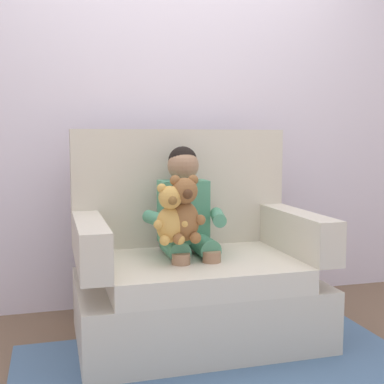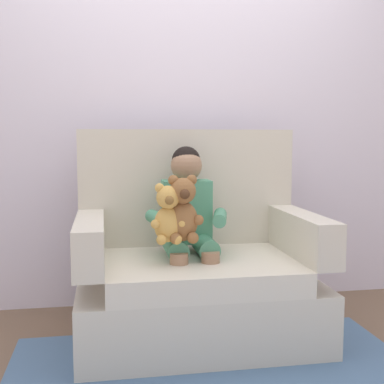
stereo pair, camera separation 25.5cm
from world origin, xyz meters
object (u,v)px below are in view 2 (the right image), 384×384
at_px(plush_honey, 168,215).
at_px(seated_child, 188,216).
at_px(armchair, 196,272).
at_px(plush_brown, 183,211).

bearing_deg(plush_honey, seated_child, 62.31).
xyz_separation_m(armchair, plush_brown, (-0.10, -0.18, 0.36)).
distance_m(armchair, plush_honey, 0.43).
distance_m(armchair, seated_child, 0.31).
relative_size(armchair, plush_honey, 4.20).
relative_size(armchair, seated_child, 1.51).
distance_m(seated_child, plush_honey, 0.24).
bearing_deg(armchair, plush_brown, -118.90).
bearing_deg(armchair, seated_child, 170.80).
bearing_deg(armchair, plush_honey, -132.64).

